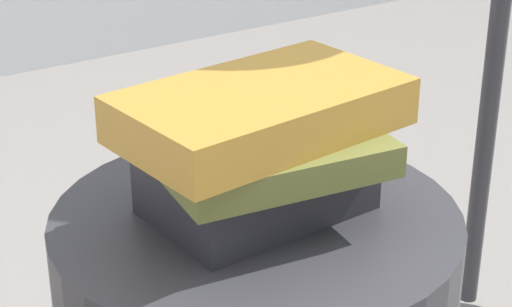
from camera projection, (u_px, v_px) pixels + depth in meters
book_charcoal at (257, 185)px, 0.97m from camera, size 0.23×0.16×0.06m
book_olive at (268, 151)px, 0.94m from camera, size 0.25×0.20×0.03m
book_ochre at (262, 110)px, 0.93m from camera, size 0.30×0.20×0.05m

